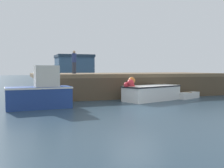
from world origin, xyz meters
TOP-DOWN VIEW (x-y plane):
  - ground at (0.00, 0.00)m, footprint 120.00×160.00m
  - pier at (2.79, 7.19)m, footprint 14.62×6.19m
  - fishing_boat_near_left at (-4.28, 2.44)m, footprint 3.38×1.57m
  - fishing_boat_near_right at (2.67, 3.48)m, footprint 4.24×2.78m
  - rowboat at (5.70, 3.69)m, footprint 2.07×1.33m
  - dockworker at (-1.53, 7.38)m, footprint 0.34×0.34m
  - warehouse at (4.53, 38.39)m, footprint 6.77×6.63m

SIDE VIEW (x-z plane):
  - ground at x=0.00m, z-range -0.10..0.00m
  - rowboat at x=5.70m, z-range -0.02..0.45m
  - fishing_boat_near_right at x=2.67m, z-range -0.22..1.32m
  - fishing_boat_near_left at x=-4.28m, z-range -0.29..1.93m
  - pier at x=2.79m, z-range 0.54..2.25m
  - warehouse at x=4.53m, z-range 0.02..4.74m
  - dockworker at x=-1.53m, z-range 1.71..3.39m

